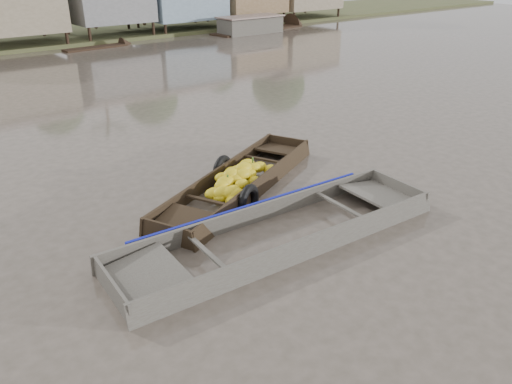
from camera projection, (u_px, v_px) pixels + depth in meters
ground at (275, 242)px, 10.56m from camera, size 120.00×120.00×0.00m
banana_boat at (237, 183)px, 12.84m from camera, size 6.36×3.93×0.89m
viewer_boat at (280, 236)px, 10.66m from camera, size 7.62×2.53×0.60m
distant_boats at (163, 38)px, 35.05m from camera, size 47.03×3.76×1.38m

